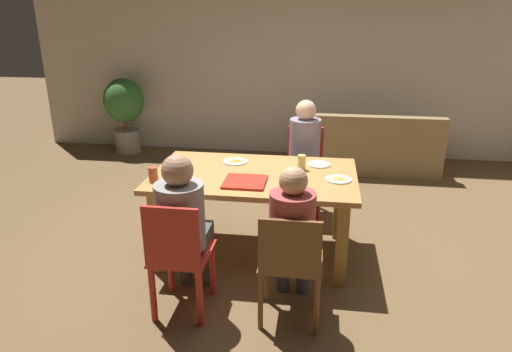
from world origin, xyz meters
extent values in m
plane|color=brown|center=(0.00, 0.00, 0.00)|extent=(20.00, 20.00, 0.00)
cube|color=beige|center=(0.00, 3.23, 1.36)|extent=(7.67, 0.12, 2.73)
cube|color=#B97E41|center=(0.00, 0.00, 0.75)|extent=(1.76, 1.08, 0.04)
cube|color=#B18338|center=(-0.76, -0.42, 0.36)|extent=(0.10, 0.10, 0.73)
cube|color=#B18338|center=(0.76, -0.42, 0.36)|extent=(0.10, 0.10, 0.73)
cube|color=#B18338|center=(-0.76, 0.42, 0.36)|extent=(0.10, 0.10, 0.73)
cube|color=#B18338|center=(0.76, 0.42, 0.36)|extent=(0.10, 0.10, 0.73)
cylinder|color=brown|center=(0.20, -0.73, 0.22)|extent=(0.04, 0.04, 0.44)
cylinder|color=brown|center=(0.59, -0.73, 0.22)|extent=(0.04, 0.04, 0.44)
cylinder|color=brown|center=(0.20, -1.07, 0.22)|extent=(0.04, 0.04, 0.44)
cylinder|color=brown|center=(0.59, -1.07, 0.22)|extent=(0.04, 0.04, 0.44)
cube|color=brown|center=(0.39, -0.90, 0.45)|extent=(0.44, 0.39, 0.02)
cube|color=brown|center=(0.39, -1.08, 0.66)|extent=(0.42, 0.03, 0.39)
cylinder|color=#363B47|center=(0.31, -0.57, 0.23)|extent=(0.10, 0.10, 0.46)
cylinder|color=#363B47|center=(0.47, -0.57, 0.23)|extent=(0.10, 0.10, 0.46)
cube|color=#363B47|center=(0.39, -0.73, 0.51)|extent=(0.28, 0.34, 0.11)
cylinder|color=#A14243|center=(0.39, -0.90, 0.74)|extent=(0.32, 0.32, 0.46)
sphere|color=tan|center=(0.39, -0.90, 1.06)|extent=(0.19, 0.19, 0.19)
cylinder|color=#B82D21|center=(0.56, 0.72, 0.22)|extent=(0.05, 0.05, 0.44)
cylinder|color=#B82D21|center=(0.22, 0.72, 0.22)|extent=(0.05, 0.05, 0.44)
cylinder|color=#B82D21|center=(0.56, 1.10, 0.22)|extent=(0.05, 0.05, 0.44)
cylinder|color=#B82D21|center=(0.22, 1.10, 0.22)|extent=(0.05, 0.05, 0.44)
cube|color=#B82D21|center=(0.39, 0.91, 0.45)|extent=(0.41, 0.44, 0.02)
cube|color=#B82D21|center=(0.39, 1.11, 0.69)|extent=(0.39, 0.03, 0.46)
cylinder|color=#2B444B|center=(0.47, 0.62, 0.23)|extent=(0.10, 0.10, 0.46)
cylinder|color=#2B444B|center=(0.31, 0.62, 0.23)|extent=(0.10, 0.10, 0.46)
cube|color=#2B444B|center=(0.39, 0.76, 0.51)|extent=(0.29, 0.30, 0.11)
cylinder|color=gray|center=(0.39, 0.91, 0.78)|extent=(0.32, 0.32, 0.54)
sphere|color=beige|center=(0.39, 0.91, 1.15)|extent=(0.21, 0.21, 0.21)
cylinder|color=red|center=(-0.56, -0.70, 0.22)|extent=(0.05, 0.05, 0.44)
cylinder|color=red|center=(-0.22, -0.70, 0.22)|extent=(0.05, 0.05, 0.44)
cylinder|color=red|center=(-0.56, -1.09, 0.22)|extent=(0.05, 0.05, 0.44)
cylinder|color=red|center=(-0.22, -1.09, 0.22)|extent=(0.05, 0.05, 0.44)
cube|color=red|center=(-0.39, -0.90, 0.45)|extent=(0.41, 0.45, 0.02)
cube|color=red|center=(-0.39, -1.11, 0.69)|extent=(0.39, 0.03, 0.45)
cylinder|color=#414340|center=(-0.48, -0.57, 0.23)|extent=(0.10, 0.10, 0.46)
cylinder|color=#414340|center=(-0.31, -0.57, 0.23)|extent=(0.10, 0.10, 0.46)
cube|color=#414340|center=(-0.39, -0.73, 0.51)|extent=(0.31, 0.34, 0.11)
cylinder|color=gray|center=(-0.39, -0.90, 0.75)|extent=(0.35, 0.35, 0.48)
sphere|color=#A8775B|center=(-0.39, -0.90, 1.09)|extent=(0.22, 0.22, 0.22)
cube|color=red|center=(-0.04, -0.25, 0.78)|extent=(0.34, 0.34, 0.02)
cylinder|color=white|center=(0.55, 0.31, 0.78)|extent=(0.21, 0.21, 0.01)
cylinder|color=white|center=(-0.22, 0.27, 0.78)|extent=(0.23, 0.23, 0.01)
cone|color=#CA852E|center=(-0.22, 0.27, 0.79)|extent=(0.12, 0.12, 0.02)
cylinder|color=white|center=(0.72, -0.07, 0.78)|extent=(0.22, 0.22, 0.01)
cone|color=#C59043|center=(0.72, -0.07, 0.79)|extent=(0.12, 0.12, 0.02)
cylinder|color=#B55133|center=(-0.79, -0.33, 0.84)|extent=(0.08, 0.08, 0.13)
cylinder|color=#DDCA68|center=(0.40, 0.16, 0.84)|extent=(0.07, 0.07, 0.13)
cube|color=olive|center=(1.19, 2.61, 0.21)|extent=(1.90, 0.83, 0.41)
cube|color=olive|center=(1.19, 2.28, 0.61)|extent=(1.90, 0.16, 0.39)
cube|color=olive|center=(0.34, 2.61, 0.50)|extent=(0.20, 0.79, 0.18)
cube|color=olive|center=(2.04, 2.61, 0.50)|extent=(0.20, 0.79, 0.18)
cylinder|color=gray|center=(-2.40, 2.84, 0.18)|extent=(0.38, 0.38, 0.35)
cylinder|color=brown|center=(-2.40, 2.84, 0.46)|extent=(0.05, 0.05, 0.22)
ellipsoid|color=#387435|center=(-2.40, 2.84, 0.81)|extent=(0.60, 0.60, 0.66)
camera|label=1|loc=(0.56, -3.77, 2.14)|focal=32.74mm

